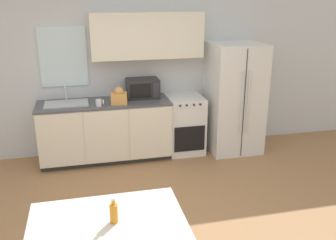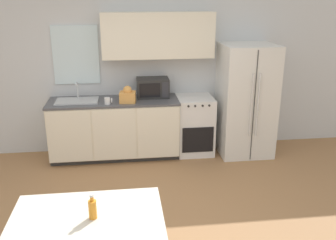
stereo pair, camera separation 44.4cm
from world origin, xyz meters
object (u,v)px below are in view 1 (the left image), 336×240
Objects in this scene: oven_range at (185,124)px; coffee_mug at (99,103)px; drink_bottle at (114,212)px; microwave at (143,88)px; dining_table at (108,233)px; refrigerator at (234,98)px.

coffee_mug is at bearing -170.68° from oven_range.
oven_range is 4.34× the size of drink_bottle.
drink_bottle is at bearing -115.34° from oven_range.
dining_table is (-0.80, -3.04, -0.40)m from microwave.
refrigerator is at bearing -7.30° from microwave.
refrigerator is at bearing -6.11° from oven_range.
oven_range is 1.46m from coffee_mug.
microwave is 2.32× the size of drink_bottle.
coffee_mug is at bearing -176.38° from refrigerator.
coffee_mug is at bearing -155.02° from microwave.
drink_bottle is at bearing -20.36° from dining_table.
oven_range is at bearing 63.67° from dining_table.
refrigerator is 2.16m from coffee_mug.
coffee_mug is at bearing 87.81° from dining_table.
refrigerator is 1.48m from microwave.
refrigerator is 1.42× the size of dining_table.
dining_table is at bearing -116.33° from oven_range.
microwave is at bearing 75.31° from dining_table.
oven_range is 0.75× the size of dining_table.
microwave is 4.26× the size of coffee_mug.
refrigerator is 3.54× the size of microwave.
coffee_mug is 2.73m from dining_table.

